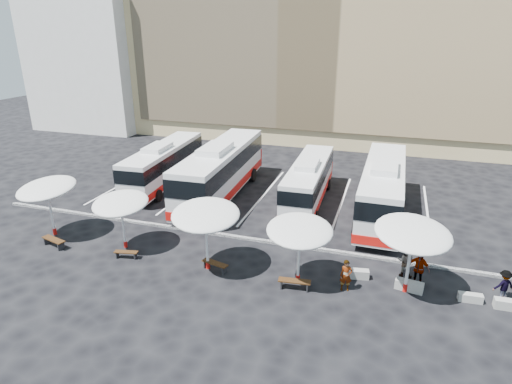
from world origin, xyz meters
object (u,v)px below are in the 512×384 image
(sunshade_0, at_px, (47,188))
(wood_bench_1, at_px, (126,253))
(bus_2, at_px, (309,180))
(conc_bench_0, at_px, (357,274))
(sunshade_2, at_px, (206,215))
(bus_3, at_px, (383,187))
(passenger_1, at_px, (406,261))
(passenger_2, at_px, (418,269))
(passenger_0, at_px, (346,275))
(conc_bench_1, at_px, (409,286))
(passenger_3, at_px, (504,285))
(conc_bench_3, at_px, (509,305))
(wood_bench_3, at_px, (294,282))
(bus_0, at_px, (164,163))
(sunshade_4, at_px, (413,233))
(wood_bench_2, at_px, (215,264))
(sunshade_3, at_px, (300,231))
(wood_bench_0, at_px, (54,241))
(sunshade_1, at_px, (121,203))
(conc_bench_2, at_px, (470,298))
(bus_1, at_px, (221,169))

(sunshade_0, xyz_separation_m, wood_bench_1, (6.03, -1.19, -2.77))
(bus_2, bearing_deg, conc_bench_0, -66.40)
(sunshade_0, height_order, sunshade_2, sunshade_2)
(bus_3, relative_size, wood_bench_1, 9.07)
(passenger_1, distance_m, passenger_2, 0.90)
(passenger_0, bearing_deg, conc_bench_1, 5.65)
(passenger_3, bearing_deg, conc_bench_3, 75.75)
(passenger_2, bearing_deg, sunshade_2, -151.29)
(passenger_2, distance_m, passenger_3, 3.83)
(passenger_2, bearing_deg, wood_bench_3, -139.39)
(bus_0, xyz_separation_m, sunshade_4, (19.01, -10.32, 1.35))
(sunshade_2, height_order, wood_bench_2, sunshade_2)
(sunshade_0, relative_size, wood_bench_2, 2.70)
(bus_2, relative_size, sunshade_0, 2.54)
(sunshade_3, relative_size, sunshade_4, 0.86)
(sunshade_3, xyz_separation_m, wood_bench_2, (-4.47, -0.25, -2.56))
(wood_bench_0, height_order, conc_bench_0, wood_bench_0)
(conc_bench_0, relative_size, passenger_0, 0.76)
(passenger_3, bearing_deg, sunshade_1, -22.99)
(sunshade_0, relative_size, passenger_0, 2.58)
(wood_bench_0, relative_size, passenger_1, 0.99)
(sunshade_1, distance_m, wood_bench_3, 10.86)
(conc_bench_2, bearing_deg, bus_3, 116.23)
(bus_0, xyz_separation_m, wood_bench_2, (9.32, -11.38, -1.47))
(bus_3, relative_size, conc_bench_1, 9.33)
(bus_0, relative_size, passenger_3, 7.40)
(wood_bench_2, bearing_deg, sunshade_0, 175.67)
(conc_bench_0, height_order, passenger_2, passenger_2)
(bus_2, bearing_deg, sunshade_4, -57.15)
(sunshade_2, relative_size, passenger_0, 2.75)
(passenger_1, relative_size, passenger_3, 1.14)
(sunshade_2, relative_size, conc_bench_3, 3.62)
(bus_3, xyz_separation_m, wood_bench_2, (-8.05, -10.45, -1.67))
(passenger_3, bearing_deg, passenger_0, -13.92)
(wood_bench_3, relative_size, conc_bench_3, 1.32)
(conc_bench_0, xyz_separation_m, passenger_0, (-0.43, -1.30, 0.59))
(sunshade_1, xyz_separation_m, wood_bench_0, (-4.07, -1.25, -2.42))
(conc_bench_2, bearing_deg, passenger_1, 155.32)
(sunshade_3, distance_m, passenger_0, 3.18)
(wood_bench_0, distance_m, conc_bench_2, 22.83)
(sunshade_1, bearing_deg, wood_bench_0, -162.92)
(sunshade_1, bearing_deg, conc_bench_0, 3.53)
(sunshade_3, bearing_deg, bus_0, 141.09)
(sunshade_2, relative_size, passenger_3, 2.94)
(wood_bench_0, distance_m, passenger_2, 20.52)
(bus_2, relative_size, conc_bench_3, 8.60)
(conc_bench_3, bearing_deg, sunshade_0, -179.62)
(sunshade_4, distance_m, conc_bench_2, 4.18)
(wood_bench_1, bearing_deg, conc_bench_3, 3.98)
(bus_1, bearing_deg, passenger_1, -32.73)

